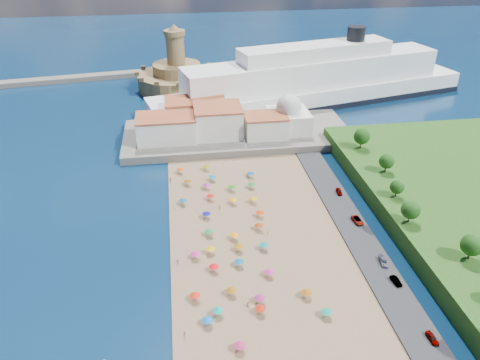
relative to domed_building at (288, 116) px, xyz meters
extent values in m
plane|color=#071938|center=(-30.00, -71.00, -8.97)|extent=(700.00, 700.00, 0.00)
cube|color=#59544C|center=(-20.00, 2.00, -7.47)|extent=(90.00, 36.00, 3.00)
cube|color=#59544C|center=(-42.00, 37.00, -7.77)|extent=(18.00, 70.00, 2.40)
cube|color=silver|center=(-48.00, -2.00, -1.47)|extent=(22.00, 14.00, 9.00)
cube|color=silver|center=(-28.00, 0.00, -0.47)|extent=(18.00, 16.00, 11.00)
cube|color=silver|center=(-10.00, -4.00, -1.97)|extent=(16.00, 12.00, 8.00)
cube|color=silver|center=(-36.00, 12.00, -0.97)|extent=(24.00, 14.00, 10.00)
cube|color=silver|center=(0.00, 0.00, -1.97)|extent=(16.00, 16.00, 8.00)
sphere|color=silver|center=(0.00, 0.00, 4.03)|extent=(10.00, 10.00, 10.00)
cylinder|color=silver|center=(0.00, 0.00, 7.83)|extent=(1.20, 1.20, 1.60)
cylinder|color=olive|center=(-42.00, 67.00, -4.97)|extent=(40.00, 40.00, 8.00)
cylinder|color=olive|center=(-42.00, 67.00, 1.53)|extent=(24.00, 24.00, 5.00)
cylinder|color=olive|center=(-42.00, 67.00, 11.03)|extent=(9.00, 9.00, 14.00)
cylinder|color=olive|center=(-42.00, 67.00, 19.23)|extent=(10.40, 10.40, 2.40)
cone|color=olive|center=(-42.00, 67.00, 21.93)|extent=(6.00, 6.00, 3.00)
cube|color=black|center=(20.45, 36.18, -7.72)|extent=(156.74, 58.38, 2.50)
cube|color=white|center=(20.45, 36.18, -4.34)|extent=(155.67, 57.76, 9.28)
cube|color=white|center=(20.45, 36.18, 6.49)|extent=(124.63, 46.61, 12.37)
cube|color=white|center=(20.45, 36.18, 15.76)|extent=(73.53, 30.70, 6.18)
cylinder|color=black|center=(40.51, 40.93, 21.95)|extent=(8.25, 8.25, 6.18)
cylinder|color=gray|center=(-34.29, -102.92, -7.72)|extent=(0.07, 0.07, 2.00)
cone|color=#AF2556|center=(-34.29, -102.92, -6.82)|extent=(2.50, 2.50, 0.60)
cylinder|color=gray|center=(-27.68, -39.22, -7.72)|extent=(0.07, 0.07, 2.00)
cone|color=#2B8117|center=(-27.68, -39.22, -6.82)|extent=(2.50, 2.50, 0.60)
cylinder|color=gray|center=(-29.81, -70.48, -7.72)|extent=(0.07, 0.07, 2.00)
cone|color=#9A6E0E|center=(-29.81, -70.48, -6.82)|extent=(2.50, 2.50, 0.60)
cylinder|color=gray|center=(-16.70, -89.93, -7.72)|extent=(0.07, 0.07, 2.00)
cone|color=#9C540E|center=(-16.70, -89.93, -6.82)|extent=(2.50, 2.50, 0.60)
cylinder|color=gray|center=(-37.19, -77.70, -7.72)|extent=(0.07, 0.07, 2.00)
cone|color=red|center=(-37.19, -77.70, -6.82)|extent=(2.50, 2.50, 0.60)
cylinder|color=gray|center=(-40.27, -95.14, -7.72)|extent=(0.07, 0.07, 2.00)
cone|color=blue|center=(-40.27, -95.14, -6.82)|extent=(2.50, 2.50, 0.60)
cylinder|color=gray|center=(-43.68, -45.31, -7.72)|extent=(0.07, 0.07, 2.00)
cone|color=#0E5887|center=(-43.68, -45.31, -6.82)|extent=(2.50, 2.50, 0.60)
cylinder|color=gray|center=(-33.95, -86.65, -7.72)|extent=(0.07, 0.07, 2.00)
cone|color=#975A0D|center=(-33.95, -86.65, -6.82)|extent=(2.50, 2.50, 0.60)
cylinder|color=gray|center=(-42.49, -87.21, -7.72)|extent=(0.07, 0.07, 2.00)
cone|color=red|center=(-42.49, -87.21, -6.82)|extent=(2.50, 2.50, 0.60)
cylinder|color=gray|center=(-35.08, -43.99, -7.72)|extent=(0.07, 0.07, 2.00)
cone|color=red|center=(-35.08, -43.99, -6.82)|extent=(2.50, 2.50, 0.60)
cylinder|color=gray|center=(-21.08, -38.60, -7.72)|extent=(0.07, 0.07, 2.00)
cone|color=#168028|center=(-21.08, -38.60, -6.82)|extent=(2.50, 2.50, 0.60)
cylinder|color=gray|center=(-41.70, -33.65, -7.72)|extent=(0.07, 0.07, 2.00)
cone|color=#824F0B|center=(-41.70, -33.65, -6.82)|extent=(2.50, 2.50, 0.60)
cylinder|color=gray|center=(-27.81, -90.06, -7.72)|extent=(0.07, 0.07, 2.00)
cone|color=#9B2163|center=(-27.81, -90.06, -6.82)|extent=(2.50, 2.50, 0.60)
cylinder|color=gray|center=(-43.88, -25.08, -7.72)|extent=(0.07, 0.07, 2.00)
cone|color=#EC420A|center=(-43.88, -25.08, -6.82)|extent=(2.50, 2.50, 0.60)
cylinder|color=gray|center=(-37.73, -92.65, -7.72)|extent=(0.07, 0.07, 2.00)
cone|color=#0F8C80|center=(-37.73, -92.65, -6.82)|extent=(2.50, 2.50, 0.60)
cylinder|color=gray|center=(-22.90, -61.78, -7.72)|extent=(0.07, 0.07, 2.00)
cone|color=#96380D|center=(-22.90, -61.78, -6.82)|extent=(2.50, 2.50, 0.60)
cylinder|color=gray|center=(-22.01, -47.42, -7.72)|extent=(0.07, 0.07, 2.00)
cone|color=gold|center=(-22.01, -47.42, -6.82)|extent=(2.50, 2.50, 0.60)
cylinder|color=gray|center=(-20.22, -31.28, -7.72)|extent=(0.07, 0.07, 2.00)
cone|color=#0C57A2|center=(-20.22, -31.28, -6.82)|extent=(2.50, 2.50, 0.60)
cylinder|color=gray|center=(-28.33, -47.30, -7.72)|extent=(0.07, 0.07, 2.00)
cone|color=#EAAA0C|center=(-28.33, -47.30, -6.82)|extent=(2.50, 2.50, 0.60)
cylinder|color=gray|center=(-37.13, -53.71, -7.72)|extent=(0.07, 0.07, 2.00)
cone|color=#150B95|center=(-37.13, -53.71, -6.82)|extent=(2.50, 2.50, 0.60)
cylinder|color=gray|center=(-35.72, -36.98, -7.72)|extent=(0.07, 0.07, 2.00)
cone|color=#A2227D|center=(-35.72, -36.98, -6.82)|extent=(2.50, 2.50, 0.60)
cylinder|color=gray|center=(-33.26, -31.82, -7.72)|extent=(0.07, 0.07, 2.00)
cone|color=#106896|center=(-33.26, -31.82, -6.82)|extent=(2.50, 2.50, 0.60)
cylinder|color=gray|center=(-21.46, -55.39, -7.72)|extent=(0.07, 0.07, 2.00)
cone|color=red|center=(-21.46, -55.39, -6.82)|extent=(2.50, 2.50, 0.60)
cylinder|color=gray|center=(-37.37, -70.49, -7.72)|extent=(0.07, 0.07, 2.00)
cone|color=#E1A90C|center=(-37.37, -70.49, -6.82)|extent=(2.50, 2.50, 0.60)
cylinder|color=gray|center=(-41.50, -71.97, -7.72)|extent=(0.07, 0.07, 2.00)
cone|color=#BD2878|center=(-41.50, -71.97, -6.82)|extent=(2.50, 2.50, 0.60)
cylinder|color=gray|center=(-34.80, -23.98, -7.72)|extent=(0.07, 0.07, 2.00)
cone|color=#8B750C|center=(-34.80, -23.98, -6.82)|extent=(2.50, 2.50, 0.60)
cylinder|color=gray|center=(-23.13, -70.84, -7.72)|extent=(0.07, 0.07, 2.00)
cone|color=#0D747D|center=(-23.13, -70.84, -6.82)|extent=(2.50, 2.50, 0.60)
cylinder|color=gray|center=(-13.92, -96.49, -7.72)|extent=(0.07, 0.07, 2.00)
cone|color=#0F8C78|center=(-13.92, -96.49, -6.82)|extent=(2.50, 2.50, 0.60)
cylinder|color=gray|center=(-37.06, -62.62, -7.72)|extent=(0.07, 0.07, 2.00)
cone|color=#178138|center=(-37.06, -62.62, -6.82)|extent=(2.50, 2.50, 0.60)
cylinder|color=gray|center=(-23.92, -81.53, -7.72)|extent=(0.07, 0.07, 2.00)
cone|color=#B72777|center=(-23.92, -81.53, -6.82)|extent=(2.50, 2.50, 0.60)
cylinder|color=gray|center=(-30.39, -65.31, -7.72)|extent=(0.07, 0.07, 2.00)
cone|color=orange|center=(-30.39, -65.31, -6.82)|extent=(2.50, 2.50, 0.60)
cylinder|color=gray|center=(-30.67, -76.67, -7.72)|extent=(0.07, 0.07, 2.00)
cone|color=#0E5D88|center=(-30.67, -76.67, -6.82)|extent=(2.50, 2.50, 0.60)
cylinder|color=gray|center=(-28.25, -93.45, -7.72)|extent=(0.07, 0.07, 2.00)
cone|color=red|center=(-28.25, -93.45, -6.82)|extent=(2.50, 2.50, 0.60)
imported|color=tan|center=(-45.39, -97.51, -7.83)|extent=(0.72, 0.78, 1.78)
imported|color=tan|center=(-46.26, -47.61, -7.94)|extent=(0.66, 1.05, 1.56)
imported|color=tan|center=(-47.32, -30.67, -7.79)|extent=(1.04, 1.14, 1.87)
imported|color=tan|center=(-21.20, -30.44, -7.93)|extent=(1.16, 0.87, 1.59)
imported|color=tan|center=(-46.15, -73.82, -7.84)|extent=(1.07, 0.98, 1.78)
imported|color=tan|center=(-30.64, -90.85, -7.86)|extent=(0.92, 0.68, 1.73)
imported|color=tan|center=(-20.80, -64.46, -7.80)|extent=(0.62, 0.78, 1.86)
imported|color=tan|center=(-32.89, -49.44, -7.81)|extent=(1.13, 1.11, 1.83)
imported|color=gray|center=(6.00, -81.20, -7.63)|extent=(2.37, 4.66, 1.30)
imported|color=gray|center=(6.00, -106.31, -7.65)|extent=(1.68, 3.74, 1.25)
imported|color=gray|center=(6.00, -88.64, -7.65)|extent=(1.88, 3.93, 1.24)
imported|color=gray|center=(6.00, -62.71, -7.59)|extent=(2.67, 5.08, 1.36)
imported|color=gray|center=(6.00, -46.34, -7.61)|extent=(2.04, 4.07, 1.33)
cylinder|color=#382314|center=(23.54, -88.58, -1.49)|extent=(0.50, 0.50, 2.98)
sphere|color=#14380F|center=(23.54, -88.58, 1.19)|extent=(5.36, 5.36, 5.36)
cylinder|color=#382314|center=(16.25, -71.85, -1.56)|extent=(0.50, 0.50, 2.82)
sphere|color=#14380F|center=(16.25, -71.85, 0.98)|extent=(5.08, 5.08, 5.08)
cylinder|color=#382314|center=(18.51, -58.81, -1.80)|extent=(0.50, 0.50, 2.35)
sphere|color=#14380F|center=(18.51, -58.81, 0.31)|extent=(4.22, 4.22, 4.22)
cylinder|color=#382314|center=(21.74, -43.84, -1.62)|extent=(0.50, 0.50, 2.70)
sphere|color=#14380F|center=(21.74, -43.84, 0.80)|extent=(4.86, 4.86, 4.86)
cylinder|color=#382314|center=(20.32, -25.68, -1.38)|extent=(0.50, 0.50, 3.19)
sphere|color=#14380F|center=(20.32, -25.68, 1.50)|extent=(5.75, 5.75, 5.75)
camera|label=1|loc=(-43.74, -168.44, 69.56)|focal=35.00mm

